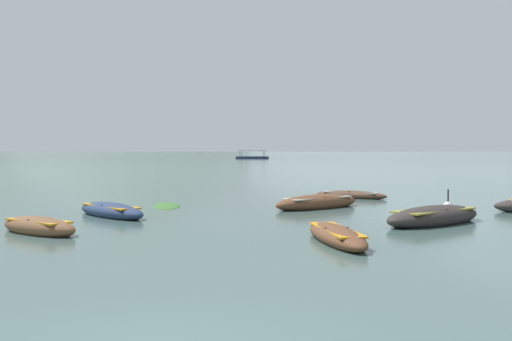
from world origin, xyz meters
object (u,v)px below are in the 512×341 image
rowboat_8 (351,195)px  ferry_0 (252,157)px  mooring_buoy (448,206)px  rowboat_2 (317,203)px  rowboat_4 (39,227)px  rowboat_1 (336,236)px  rowboat_7 (111,211)px  rowboat_6 (434,217)px

rowboat_8 → ferry_0: ferry_0 is taller
rowboat_8 → mooring_buoy: 5.76m
rowboat_2 → rowboat_4: 11.18m
rowboat_4 → rowboat_8: 16.07m
rowboat_8 → ferry_0: size_ratio=0.41×
rowboat_1 → rowboat_7: bearing=146.4°
rowboat_4 → rowboat_8: (9.98, 12.60, -0.04)m
rowboat_8 → mooring_buoy: size_ratio=4.21×
rowboat_2 → mooring_buoy: mooring_buoy is taller
mooring_buoy → rowboat_6: bearing=-109.1°
rowboat_4 → rowboat_7: (0.67, 4.21, 0.00)m
rowboat_7 → rowboat_8: 12.53m
rowboat_7 → mooring_buoy: mooring_buoy is taller
ferry_0 → mooring_buoy: ferry_0 is taller
rowboat_2 → rowboat_7: 8.24m
rowboat_6 → ferry_0: bearing=97.3°
rowboat_7 → rowboat_1: bearing=-33.6°
rowboat_2 → rowboat_8: size_ratio=1.10×
ferry_0 → rowboat_1: bearing=-84.3°
rowboat_2 → ferry_0: ferry_0 is taller
rowboat_8 → rowboat_7: bearing=-138.0°
rowboat_7 → rowboat_6: bearing=-6.2°
rowboat_8 → rowboat_6: bearing=-79.5°
rowboat_4 → mooring_buoy: mooring_buoy is taller
rowboat_6 → rowboat_8: size_ratio=1.14×
mooring_buoy → rowboat_4: bearing=-149.2°
rowboat_7 → ferry_0: size_ratio=0.42×
rowboat_8 → mooring_buoy: bearing=-52.1°
rowboat_7 → ferry_0: 134.45m
rowboat_4 → rowboat_7: size_ratio=0.85×
rowboat_1 → rowboat_6: (3.39, 3.91, 0.06)m
rowboat_4 → ferry_0: ferry_0 is taller
mooring_buoy → rowboat_2: bearing=-175.6°
rowboat_1 → mooring_buoy: mooring_buoy is taller
rowboat_2 → rowboat_7: rowboat_2 is taller
rowboat_1 → rowboat_8: (1.60, 13.50, -0.02)m
ferry_0 → rowboat_6: bearing=-82.7°
rowboat_4 → rowboat_7: bearing=81.0°
ferry_0 → rowboat_2: bearing=-84.0°
rowboat_7 → mooring_buoy: size_ratio=4.24×
rowboat_1 → ferry_0: (-13.86, 139.42, 0.28)m
rowboat_7 → rowboat_8: bearing=42.0°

